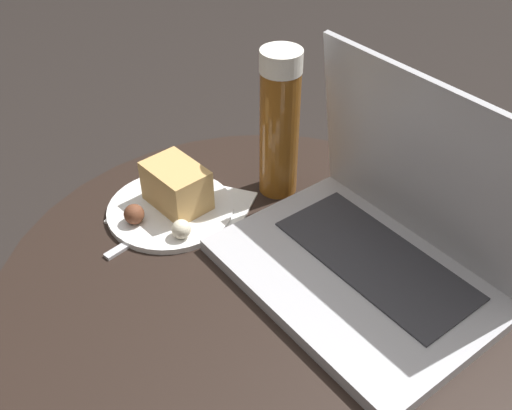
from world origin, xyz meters
TOP-DOWN VIEW (x-y plane):
  - table at (0.00, 0.00)m, footprint 0.70×0.70m
  - napkin at (-0.18, 0.05)m, footprint 0.22×0.18m
  - laptop at (0.11, 0.09)m, footprint 0.40×0.34m
  - beer_glass at (-0.10, 0.17)m, footprint 0.06×0.06m
  - snack_plate at (-0.19, 0.04)m, footprint 0.18×0.18m
  - fork at (-0.18, 0.01)m, footprint 0.04×0.17m

SIDE VIEW (x-z plane):
  - table at x=0.00m, z-range 0.12..0.64m
  - napkin at x=-0.18m, z-range 0.52..0.52m
  - fork at x=-0.18m, z-range 0.52..0.52m
  - snack_plate at x=-0.19m, z-range 0.51..0.58m
  - laptop at x=0.11m, z-range 0.44..0.70m
  - beer_glass at x=-0.10m, z-range 0.52..0.75m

